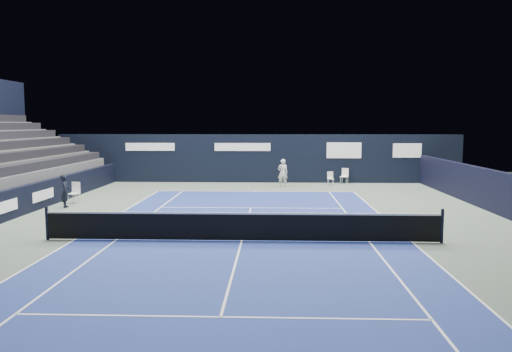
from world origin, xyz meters
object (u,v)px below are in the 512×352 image
at_px(line_judge_chair, 75,191).
at_px(folding_chair_back_b, 345,175).
at_px(folding_chair_back_a, 330,176).
at_px(tennis_player, 283,173).
at_px(tennis_net, 242,226).

bearing_deg(line_judge_chair, folding_chair_back_b, 43.39).
relative_size(folding_chair_back_a, tennis_player, 0.49).
relative_size(line_judge_chair, tennis_net, 0.08).
height_order(line_judge_chair, tennis_player, tennis_player).
distance_m(line_judge_chair, tennis_player, 12.00).
bearing_deg(tennis_net, tennis_player, 83.66).
distance_m(folding_chair_back_a, line_judge_chair, 15.16).
height_order(folding_chair_back_a, line_judge_chair, line_judge_chair).
bearing_deg(folding_chair_back_b, tennis_net, -84.47).
height_order(line_judge_chair, tennis_net, tennis_net).
height_order(folding_chair_back_a, tennis_net, tennis_net).
relative_size(folding_chair_back_a, tennis_net, 0.06).
xyz_separation_m(folding_chair_back_b, line_judge_chair, (-14.02, -8.32, 0.02)).
bearing_deg(tennis_player, tennis_net, -96.34).
xyz_separation_m(folding_chair_back_a, tennis_player, (-2.99, -1.18, 0.29)).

